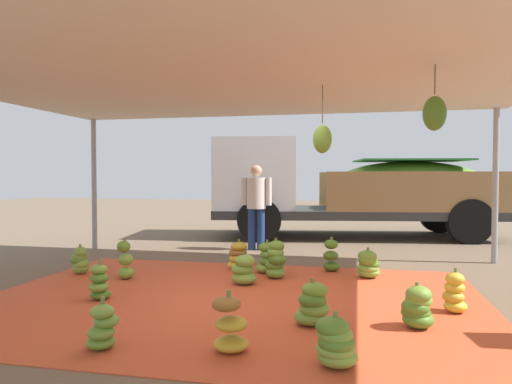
{
  "coord_description": "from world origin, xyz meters",
  "views": [
    {
      "loc": [
        1.5,
        -5.51,
        1.51
      ],
      "look_at": [
        -0.29,
        2.79,
        1.22
      ],
      "focal_mm": 33.32,
      "sensor_mm": 36.0,
      "label": 1
    }
  ],
  "objects_px": {
    "banana_bunch_1": "(267,259)",
    "banana_bunch_5": "(125,261)",
    "banana_bunch_2": "(244,270)",
    "banana_bunch_3": "(331,257)",
    "banana_bunch_6": "(80,261)",
    "cargo_truck_main": "(347,187)",
    "banana_bunch_13": "(99,284)",
    "banana_bunch_4": "(102,328)",
    "banana_bunch_9": "(335,343)",
    "banana_bunch_12": "(417,308)",
    "worker_0": "(256,201)",
    "banana_bunch_8": "(238,256)",
    "banana_bunch_11": "(276,261)",
    "banana_bunch_7": "(455,294)",
    "banana_bunch_14": "(368,265)",
    "banana_bunch_0": "(230,326)",
    "banana_bunch_10": "(313,305)"
  },
  "relations": [
    {
      "from": "banana_bunch_5",
      "to": "banana_bunch_11",
      "type": "bearing_deg",
      "value": 13.3
    },
    {
      "from": "banana_bunch_1",
      "to": "banana_bunch_4",
      "type": "distance_m",
      "value": 3.57
    },
    {
      "from": "banana_bunch_3",
      "to": "banana_bunch_7",
      "type": "xyz_separation_m",
      "value": [
        1.45,
        -1.97,
        -0.02
      ]
    },
    {
      "from": "banana_bunch_5",
      "to": "banana_bunch_14",
      "type": "relative_size",
      "value": 1.32
    },
    {
      "from": "banana_bunch_0",
      "to": "banana_bunch_10",
      "type": "distance_m",
      "value": 1.05
    },
    {
      "from": "banana_bunch_4",
      "to": "banana_bunch_8",
      "type": "bearing_deg",
      "value": 85.77
    },
    {
      "from": "banana_bunch_13",
      "to": "cargo_truck_main",
      "type": "relative_size",
      "value": 0.07
    },
    {
      "from": "banana_bunch_1",
      "to": "banana_bunch_9",
      "type": "xyz_separation_m",
      "value": [
        1.2,
        -3.44,
        -0.03
      ]
    },
    {
      "from": "banana_bunch_2",
      "to": "banana_bunch_8",
      "type": "relative_size",
      "value": 0.95
    },
    {
      "from": "banana_bunch_3",
      "to": "banana_bunch_10",
      "type": "distance_m",
      "value": 2.76
    },
    {
      "from": "banana_bunch_2",
      "to": "banana_bunch_3",
      "type": "bearing_deg",
      "value": 45.77
    },
    {
      "from": "banana_bunch_5",
      "to": "worker_0",
      "type": "xyz_separation_m",
      "value": [
        1.28,
        3.11,
        0.74
      ]
    },
    {
      "from": "banana_bunch_13",
      "to": "banana_bunch_14",
      "type": "bearing_deg",
      "value": 31.34
    },
    {
      "from": "banana_bunch_0",
      "to": "worker_0",
      "type": "bearing_deg",
      "value": 99.82
    },
    {
      "from": "banana_bunch_7",
      "to": "banana_bunch_9",
      "type": "height_order",
      "value": "banana_bunch_7"
    },
    {
      "from": "banana_bunch_12",
      "to": "cargo_truck_main",
      "type": "bearing_deg",
      "value": 96.84
    },
    {
      "from": "banana_bunch_6",
      "to": "banana_bunch_8",
      "type": "height_order",
      "value": "banana_bunch_8"
    },
    {
      "from": "banana_bunch_13",
      "to": "banana_bunch_4",
      "type": "bearing_deg",
      "value": -58.74
    },
    {
      "from": "banana_bunch_4",
      "to": "banana_bunch_8",
      "type": "distance_m",
      "value": 3.68
    },
    {
      "from": "banana_bunch_2",
      "to": "banana_bunch_12",
      "type": "xyz_separation_m",
      "value": [
        2.11,
        -1.47,
        0.01
      ]
    },
    {
      "from": "cargo_truck_main",
      "to": "banana_bunch_11",
      "type": "bearing_deg",
      "value": -100.05
    },
    {
      "from": "banana_bunch_8",
      "to": "cargo_truck_main",
      "type": "relative_size",
      "value": 0.07
    },
    {
      "from": "banana_bunch_2",
      "to": "banana_bunch_14",
      "type": "distance_m",
      "value": 1.86
    },
    {
      "from": "banana_bunch_3",
      "to": "banana_bunch_7",
      "type": "relative_size",
      "value": 1.11
    },
    {
      "from": "banana_bunch_3",
      "to": "banana_bunch_14",
      "type": "xyz_separation_m",
      "value": [
        0.56,
        -0.38,
        -0.03
      ]
    },
    {
      "from": "banana_bunch_0",
      "to": "banana_bunch_9",
      "type": "relative_size",
      "value": 1.2
    },
    {
      "from": "banana_bunch_9",
      "to": "banana_bunch_13",
      "type": "height_order",
      "value": "banana_bunch_13"
    },
    {
      "from": "banana_bunch_4",
      "to": "cargo_truck_main",
      "type": "bearing_deg",
      "value": 77.13
    },
    {
      "from": "banana_bunch_2",
      "to": "banana_bunch_6",
      "type": "xyz_separation_m",
      "value": [
        -2.6,
        0.14,
        0.01
      ]
    },
    {
      "from": "worker_0",
      "to": "banana_bunch_3",
      "type": "bearing_deg",
      "value": -50.02
    },
    {
      "from": "banana_bunch_5",
      "to": "banana_bunch_14",
      "type": "bearing_deg",
      "value": 13.1
    },
    {
      "from": "banana_bunch_2",
      "to": "banana_bunch_13",
      "type": "height_order",
      "value": "banana_bunch_13"
    },
    {
      "from": "banana_bunch_13",
      "to": "banana_bunch_10",
      "type": "bearing_deg",
      "value": -9.44
    },
    {
      "from": "banana_bunch_2",
      "to": "cargo_truck_main",
      "type": "height_order",
      "value": "cargo_truck_main"
    },
    {
      "from": "banana_bunch_0",
      "to": "banana_bunch_9",
      "type": "distance_m",
      "value": 0.91
    },
    {
      "from": "banana_bunch_6",
      "to": "banana_bunch_13",
      "type": "xyz_separation_m",
      "value": [
        1.1,
        -1.31,
        -0.0
      ]
    },
    {
      "from": "banana_bunch_11",
      "to": "worker_0",
      "type": "height_order",
      "value": "worker_0"
    },
    {
      "from": "banana_bunch_6",
      "to": "banana_bunch_0",
      "type": "bearing_deg",
      "value": -40.14
    },
    {
      "from": "banana_bunch_0",
      "to": "banana_bunch_5",
      "type": "bearing_deg",
      "value": 132.66
    },
    {
      "from": "banana_bunch_5",
      "to": "banana_bunch_8",
      "type": "relative_size",
      "value": 1.21
    },
    {
      "from": "banana_bunch_5",
      "to": "banana_bunch_12",
      "type": "xyz_separation_m",
      "value": [
        3.87,
        -1.44,
        -0.06
      ]
    },
    {
      "from": "banana_bunch_9",
      "to": "banana_bunch_12",
      "type": "distance_m",
      "value": 1.35
    },
    {
      "from": "banana_bunch_0",
      "to": "worker_0",
      "type": "distance_m",
      "value": 5.67
    },
    {
      "from": "banana_bunch_8",
      "to": "banana_bunch_2",
      "type": "bearing_deg",
      "value": -71.63
    },
    {
      "from": "banana_bunch_12",
      "to": "banana_bunch_14",
      "type": "bearing_deg",
      "value": 100.67
    },
    {
      "from": "banana_bunch_4",
      "to": "banana_bunch_14",
      "type": "xyz_separation_m",
      "value": [
        2.3,
        3.42,
        0.01
      ]
    },
    {
      "from": "banana_bunch_1",
      "to": "banana_bunch_5",
      "type": "bearing_deg",
      "value": -155.95
    },
    {
      "from": "banana_bunch_5",
      "to": "cargo_truck_main",
      "type": "bearing_deg",
      "value": 61.56
    },
    {
      "from": "banana_bunch_1",
      "to": "banana_bunch_8",
      "type": "distance_m",
      "value": 0.54
    },
    {
      "from": "banana_bunch_1",
      "to": "banana_bunch_6",
      "type": "height_order",
      "value": "banana_bunch_1"
    }
  ]
}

